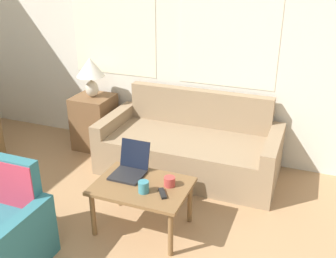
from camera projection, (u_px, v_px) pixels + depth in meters
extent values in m
cube|color=silver|center=(175.00, 46.00, 4.53)|extent=(6.61, 0.05, 2.60)
cube|color=white|center=(113.00, 21.00, 4.67)|extent=(1.10, 0.01, 1.30)
cube|color=white|center=(229.00, 28.00, 4.21)|extent=(1.10, 0.01, 1.30)
cube|color=#937A5B|center=(188.00, 155.00, 4.40)|extent=(1.68, 0.89, 0.42)
cube|color=#937A5B|center=(199.00, 125.00, 4.64)|extent=(1.68, 0.12, 0.86)
cube|color=#937A5B|center=(116.00, 136.00, 4.67)|extent=(0.14, 0.89, 0.57)
cube|color=#937A5B|center=(271.00, 163.00, 4.06)|extent=(0.14, 0.89, 0.57)
cube|color=#2D6B75|center=(12.00, 201.00, 3.21)|extent=(0.57, 0.10, 0.82)
cube|color=#2D6B75|center=(17.00, 254.00, 2.84)|extent=(0.10, 0.82, 0.54)
cube|color=#B23347|center=(5.00, 195.00, 3.12)|extent=(0.58, 0.01, 0.59)
cube|color=brown|center=(95.00, 122.00, 4.96)|extent=(0.46, 0.46, 0.67)
ellipsoid|color=beige|center=(92.00, 89.00, 4.78)|extent=(0.16, 0.16, 0.20)
cylinder|color=tan|center=(91.00, 79.00, 4.73)|extent=(0.02, 0.02, 0.06)
cone|color=white|center=(90.00, 67.00, 4.67)|extent=(0.34, 0.34, 0.22)
cube|color=brown|center=(142.00, 186.00, 3.38)|extent=(0.82, 0.59, 0.03)
cylinder|color=brown|center=(93.00, 214.00, 3.38)|extent=(0.04, 0.04, 0.42)
cylinder|color=brown|center=(171.00, 234.00, 3.14)|extent=(0.04, 0.04, 0.42)
cylinder|color=brown|center=(120.00, 186.00, 3.80)|extent=(0.04, 0.04, 0.42)
cylinder|color=brown|center=(190.00, 202.00, 3.56)|extent=(0.04, 0.04, 0.42)
cube|color=black|center=(128.00, 175.00, 3.50)|extent=(0.28, 0.26, 0.02)
cube|color=black|center=(135.00, 154.00, 3.59)|extent=(0.28, 0.08, 0.25)
cylinder|color=teal|center=(144.00, 187.00, 3.25)|extent=(0.09, 0.09, 0.10)
cylinder|color=#B23D38|center=(170.00, 181.00, 3.34)|extent=(0.10, 0.10, 0.08)
cube|color=black|center=(163.00, 193.00, 3.23)|extent=(0.12, 0.15, 0.02)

